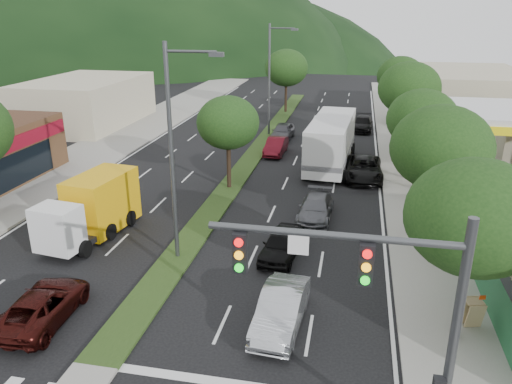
% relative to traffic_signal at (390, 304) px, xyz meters
% --- Properties ---
extents(ground, '(160.00, 160.00, 0.00)m').
position_rel_traffic_signal_xyz_m(ground, '(-9.03, 1.54, -4.65)').
color(ground, black).
rests_on(ground, ground).
extents(sidewalk_right, '(5.00, 90.00, 0.15)m').
position_rel_traffic_signal_xyz_m(sidewalk_right, '(3.47, 26.54, -4.57)').
color(sidewalk_right, gray).
rests_on(sidewalk_right, ground).
extents(sidewalk_left, '(6.00, 90.00, 0.15)m').
position_rel_traffic_signal_xyz_m(sidewalk_left, '(-22.03, 26.54, -4.57)').
color(sidewalk_left, gray).
rests_on(sidewalk_left, ground).
extents(median, '(1.60, 56.00, 0.12)m').
position_rel_traffic_signal_xyz_m(median, '(-9.03, 29.54, -4.59)').
color(median, '#213814').
rests_on(median, ground).
extents(traffic_signal, '(6.12, 0.40, 7.00)m').
position_rel_traffic_signal_xyz_m(traffic_signal, '(0.00, 0.00, 0.00)').
color(traffic_signal, '#47494C').
rests_on(traffic_signal, ground).
extents(bldg_left_far, '(9.00, 14.00, 4.60)m').
position_rel_traffic_signal_xyz_m(bldg_left_far, '(-28.03, 35.54, -2.35)').
color(bldg_left_far, beige).
rests_on(bldg_left_far, ground).
extents(bldg_right_far, '(10.00, 16.00, 5.20)m').
position_rel_traffic_signal_xyz_m(bldg_right_far, '(10.47, 45.54, -2.05)').
color(bldg_right_far, beige).
rests_on(bldg_right_far, ground).
extents(hill_far, '(176.00, 132.00, 82.00)m').
position_rel_traffic_signal_xyz_m(hill_far, '(-89.03, 111.54, -4.65)').
color(hill_far, black).
rests_on(hill_far, ground).
extents(tree_r_a, '(4.60, 4.60, 6.63)m').
position_rel_traffic_signal_xyz_m(tree_r_a, '(2.97, 5.54, 0.17)').
color(tree_r_a, black).
rests_on(tree_r_a, sidewalk_right).
extents(tree_r_b, '(4.80, 4.80, 6.94)m').
position_rel_traffic_signal_xyz_m(tree_r_b, '(2.97, 13.54, 0.39)').
color(tree_r_b, black).
rests_on(tree_r_b, sidewalk_right).
extents(tree_r_c, '(4.40, 4.40, 6.48)m').
position_rel_traffic_signal_xyz_m(tree_r_c, '(2.97, 21.54, 0.10)').
color(tree_r_c, black).
rests_on(tree_r_c, sidewalk_right).
extents(tree_r_d, '(5.00, 5.00, 7.17)m').
position_rel_traffic_signal_xyz_m(tree_r_d, '(2.97, 31.54, 0.54)').
color(tree_r_d, black).
rests_on(tree_r_d, sidewalk_right).
extents(tree_r_e, '(4.60, 4.60, 6.71)m').
position_rel_traffic_signal_xyz_m(tree_r_e, '(2.97, 41.54, 0.25)').
color(tree_r_e, black).
rests_on(tree_r_e, sidewalk_right).
extents(tree_med_near, '(4.00, 4.00, 6.02)m').
position_rel_traffic_signal_xyz_m(tree_med_near, '(-9.03, 19.54, -0.22)').
color(tree_med_near, black).
rests_on(tree_med_near, median).
extents(tree_med_far, '(4.80, 4.80, 6.94)m').
position_rel_traffic_signal_xyz_m(tree_med_far, '(-9.03, 45.54, 0.36)').
color(tree_med_far, black).
rests_on(tree_med_far, median).
extents(streetlight_near, '(2.60, 0.25, 10.00)m').
position_rel_traffic_signal_xyz_m(streetlight_near, '(-8.82, 9.54, 0.94)').
color(streetlight_near, '#47494C').
rests_on(streetlight_near, ground).
extents(streetlight_mid, '(2.60, 0.25, 10.00)m').
position_rel_traffic_signal_xyz_m(streetlight_mid, '(-8.82, 34.54, 0.94)').
color(streetlight_mid, '#47494C').
rests_on(streetlight_mid, ground).
extents(sedan_silver, '(1.80, 4.47, 1.44)m').
position_rel_traffic_signal_xyz_m(sedan_silver, '(-3.34, 5.12, -3.92)').
color(sedan_silver, '#A3A6AB').
rests_on(sedan_silver, ground).
extents(suv_maroon, '(2.30, 4.67, 1.27)m').
position_rel_traffic_signal_xyz_m(suv_maroon, '(-12.31, 3.70, -4.01)').
color(suv_maroon, black).
rests_on(suv_maroon, ground).
extents(car_queue_a, '(1.98, 4.07, 1.34)m').
position_rel_traffic_signal_xyz_m(car_queue_a, '(-4.17, 10.64, -3.98)').
color(car_queue_a, black).
rests_on(car_queue_a, ground).
extents(car_queue_b, '(1.96, 4.45, 1.27)m').
position_rel_traffic_signal_xyz_m(car_queue_b, '(-2.98, 15.64, -4.01)').
color(car_queue_b, '#515156').
rests_on(car_queue_b, ground).
extents(car_queue_c, '(1.53, 4.13, 1.35)m').
position_rel_traffic_signal_xyz_m(car_queue_c, '(-7.33, 28.30, -3.97)').
color(car_queue_c, '#540E17').
rests_on(car_queue_c, ground).
extents(car_queue_d, '(2.61, 5.44, 1.50)m').
position_rel_traffic_signal_xyz_m(car_queue_d, '(-0.31, 23.30, -3.90)').
color(car_queue_d, black).
rests_on(car_queue_d, ground).
extents(car_queue_e, '(1.92, 4.34, 1.45)m').
position_rel_traffic_signal_xyz_m(car_queue_e, '(-7.53, 33.30, -3.92)').
color(car_queue_e, '#48484C').
rests_on(car_queue_e, ground).
extents(car_queue_f, '(2.09, 4.68, 1.33)m').
position_rel_traffic_signal_xyz_m(car_queue_f, '(-0.41, 38.30, -3.98)').
color(car_queue_f, black).
rests_on(car_queue_f, ground).
extents(box_truck, '(3.07, 6.47, 3.08)m').
position_rel_traffic_signal_xyz_m(box_truck, '(-14.15, 11.21, -3.19)').
color(box_truck, white).
rests_on(box_truck, ground).
extents(motorhome, '(3.57, 9.73, 3.67)m').
position_rel_traffic_signal_xyz_m(motorhome, '(-2.78, 25.66, -2.69)').
color(motorhome, silver).
rests_on(motorhome, ground).
extents(a_frame_sign, '(0.79, 0.85, 1.42)m').
position_rel_traffic_signal_xyz_m(a_frame_sign, '(3.64, 6.36, -3.87)').
color(a_frame_sign, tan).
rests_on(a_frame_sign, sidewalk_right).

